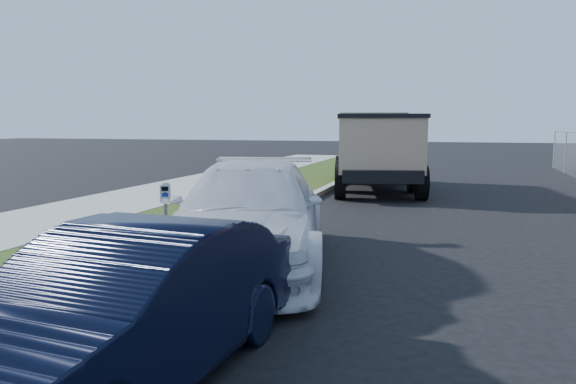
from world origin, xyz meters
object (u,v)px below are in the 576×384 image
(navy_sedan, at_px, (126,310))
(dump_truck, at_px, (375,146))
(white_wagon, at_px, (252,214))
(parking_meter, at_px, (166,204))

(navy_sedan, distance_m, dump_truck, 14.79)
(dump_truck, bearing_deg, white_wagon, -103.75)
(white_wagon, distance_m, dump_truck, 10.62)
(parking_meter, height_order, dump_truck, dump_truck)
(parking_meter, height_order, navy_sedan, navy_sedan)
(parking_meter, bearing_deg, dump_truck, 58.03)
(white_wagon, height_order, navy_sedan, white_wagon)
(navy_sedan, height_order, dump_truck, dump_truck)
(parking_meter, relative_size, white_wagon, 0.22)
(white_wagon, relative_size, navy_sedan, 1.33)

